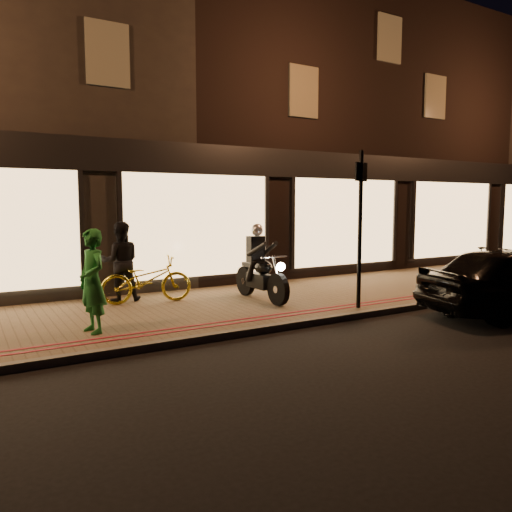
{
  "coord_description": "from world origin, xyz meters",
  "views": [
    {
      "loc": [
        -4.82,
        -6.78,
        2.12
      ],
      "look_at": [
        0.15,
        1.57,
        1.1
      ],
      "focal_mm": 35.0,
      "sensor_mm": 36.0,
      "label": 1
    }
  ],
  "objects_px": {
    "bicycle_gold": "(147,280)",
    "person_green": "(92,281)",
    "motorcycle": "(260,271)",
    "sign_post": "(360,221)"
  },
  "relations": [
    {
      "from": "bicycle_gold",
      "to": "person_green",
      "type": "distance_m",
      "value": 2.38
    },
    {
      "from": "motorcycle",
      "to": "bicycle_gold",
      "type": "height_order",
      "value": "motorcycle"
    },
    {
      "from": "motorcycle",
      "to": "person_green",
      "type": "xyz_separation_m",
      "value": [
        -3.62,
        -0.96,
        0.2
      ]
    },
    {
      "from": "sign_post",
      "to": "person_green",
      "type": "relative_size",
      "value": 1.85
    },
    {
      "from": "person_green",
      "to": "sign_post",
      "type": "bearing_deg",
      "value": 68.54
    },
    {
      "from": "sign_post",
      "to": "bicycle_gold",
      "type": "relative_size",
      "value": 1.66
    },
    {
      "from": "sign_post",
      "to": "motorcycle",
      "type": "bearing_deg",
      "value": 126.65
    },
    {
      "from": "sign_post",
      "to": "person_green",
      "type": "bearing_deg",
      "value": 171.84
    },
    {
      "from": "motorcycle",
      "to": "sign_post",
      "type": "distance_m",
      "value": 2.31
    },
    {
      "from": "person_green",
      "to": "bicycle_gold",
      "type": "bearing_deg",
      "value": 128.08
    }
  ]
}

